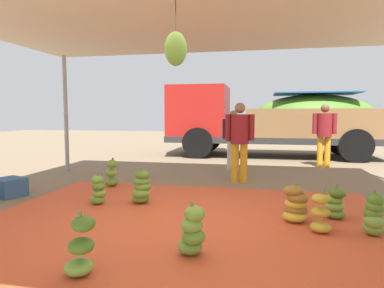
{
  "coord_description": "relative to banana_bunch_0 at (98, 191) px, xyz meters",
  "views": [
    {
      "loc": [
        0.98,
        -4.34,
        1.43
      ],
      "look_at": [
        -0.41,
        2.51,
        0.81
      ],
      "focal_mm": 31.44,
      "sensor_mm": 36.0,
      "label": 1
    }
  ],
  "objects": [
    {
      "name": "ground_plane",
      "position": [
        1.51,
        2.53,
        -0.22
      ],
      "size": [
        40.0,
        40.0,
        0.0
      ],
      "primitive_type": "plane",
      "color": "#7F6B51"
    },
    {
      "name": "tarp_orange",
      "position": [
        1.51,
        -0.47,
        -0.22
      ],
      "size": [
        5.49,
        4.11,
        0.01
      ],
      "primitive_type": "cube",
      "color": "#D1512D",
      "rests_on": "ground"
    },
    {
      "name": "tent_canopy",
      "position": [
        1.51,
        -0.56,
        2.62
      ],
      "size": [
        8.0,
        7.0,
        2.93
      ],
      "color": "#9EA0A5",
      "rests_on": "ground"
    },
    {
      "name": "banana_bunch_0",
      "position": [
        0.0,
        0.0,
        0.0
      ],
      "size": [
        0.32,
        0.32,
        0.51
      ],
      "color": "#60932D",
      "rests_on": "tarp_orange"
    },
    {
      "name": "banana_bunch_1",
      "position": [
        -0.38,
        1.3,
        0.03
      ],
      "size": [
        0.36,
        0.36,
        0.56
      ],
      "color": "#60932D",
      "rests_on": "tarp_orange"
    },
    {
      "name": "banana_bunch_2",
      "position": [
        3.5,
        -0.03,
        -0.02
      ],
      "size": [
        0.37,
        0.37,
        0.48
      ],
      "color": "#60932D",
      "rests_on": "tarp_orange"
    },
    {
      "name": "banana_bunch_4",
      "position": [
        2.96,
        -0.27,
        0.01
      ],
      "size": [
        0.4,
        0.4,
        0.53
      ],
      "color": "gold",
      "rests_on": "tarp_orange"
    },
    {
      "name": "banana_bunch_5",
      "position": [
        3.81,
        -0.62,
        0.02
      ],
      "size": [
        0.29,
        0.32,
        0.54
      ],
      "color": "#75A83D",
      "rests_on": "tarp_orange"
    },
    {
      "name": "banana_bunch_6",
      "position": [
        1.83,
        -1.59,
        0.02
      ],
      "size": [
        0.35,
        0.34,
        0.55
      ],
      "color": "#6B9E38",
      "rests_on": "tarp_orange"
    },
    {
      "name": "banana_bunch_7",
      "position": [
        0.96,
        -2.2,
        0.03
      ],
      "size": [
        0.36,
        0.34,
        0.58
      ],
      "color": "#75A83D",
      "rests_on": "tarp_orange"
    },
    {
      "name": "banana_bunch_8",
      "position": [
        3.22,
        -0.62,
        -0.0
      ],
      "size": [
        0.35,
        0.37,
        0.53
      ],
      "color": "gold",
      "rests_on": "tarp_orange"
    },
    {
      "name": "banana_bunch_9",
      "position": [
        0.65,
        0.18,
        0.03
      ],
      "size": [
        0.43,
        0.44,
        0.57
      ],
      "color": "#60932D",
      "rests_on": "tarp_orange"
    },
    {
      "name": "cargo_truck_main",
      "position": [
        2.78,
        6.94,
        1.06
      ],
      "size": [
        7.03,
        2.39,
        2.4
      ],
      "color": "#2D2D2D",
      "rests_on": "ground"
    },
    {
      "name": "worker_0",
      "position": [
        4.18,
        4.73,
        0.77
      ],
      "size": [
        0.62,
        0.38,
        1.7
      ],
      "color": "orange",
      "rests_on": "ground"
    },
    {
      "name": "worker_1",
      "position": [
        1.82,
        3.78,
        0.67
      ],
      "size": [
        0.56,
        0.34,
        1.53
      ],
      "color": "silver",
      "rests_on": "ground"
    },
    {
      "name": "worker_2",
      "position": [
        2.07,
        2.26,
        0.75
      ],
      "size": [
        0.61,
        0.37,
        1.67
      ],
      "color": "orange",
      "rests_on": "ground"
    },
    {
      "name": "crate_0",
      "position": [
        -1.77,
        0.19,
        -0.06
      ],
      "size": [
        0.59,
        0.56,
        0.32
      ],
      "primitive_type": "cube",
      "rotation": [
        0.0,
        0.0,
        -0.34
      ],
      "color": "#335B8E",
      "rests_on": "ground"
    }
  ]
}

